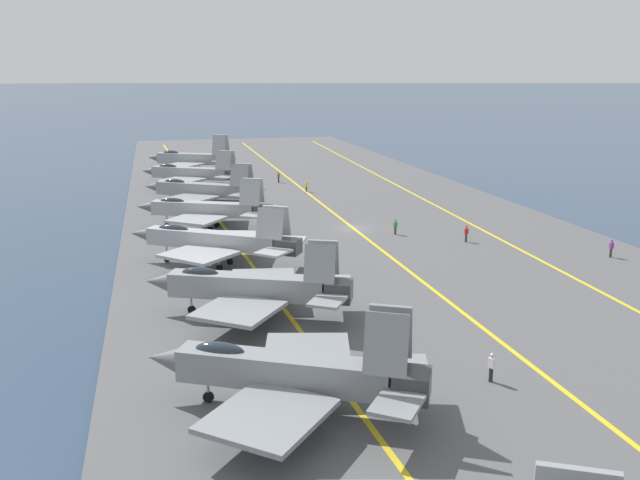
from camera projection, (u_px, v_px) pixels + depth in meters
ground_plane at (353, 231)px, 79.16m from camera, size 2000.00×2000.00×0.00m
carrier_deck at (353, 230)px, 79.11m from camera, size 219.51×52.39×0.40m
deck_stripe_foul_line at (467, 222)px, 82.40m from camera, size 197.42×8.11×0.01m
deck_stripe_centerline at (353, 228)px, 79.06m from camera, size 197.56×0.36×0.01m
deck_stripe_edge_line at (230, 235)px, 75.72m from camera, size 197.30×10.89×0.01m
parked_jet_second at (289, 372)px, 35.99m from camera, size 13.98×15.55×6.32m
parked_jet_third at (251, 287)px, 50.01m from camera, size 13.24×15.77×6.00m
parked_jet_fourth at (216, 240)px, 62.80m from camera, size 13.29×16.67×6.12m
parked_jet_fifth at (207, 209)px, 77.84m from camera, size 12.43×16.24×6.07m
parked_jet_sixth at (203, 190)px, 90.95m from camera, size 13.67×16.45×6.04m
parked_jet_seventh at (192, 173)px, 105.45m from camera, size 13.57×16.46×5.99m
parked_jet_eighth at (192, 159)px, 119.82m from camera, size 13.97×16.09×7.00m
crew_red_vest at (466, 233)px, 72.49m from camera, size 0.32×0.42×1.79m
crew_white_vest at (491, 366)px, 39.83m from camera, size 0.45×0.38×1.81m
crew_yellow_vest at (306, 186)px, 102.56m from camera, size 0.30×0.41×1.68m
crew_purple_vest at (611, 248)px, 66.47m from camera, size 0.27×0.39×1.79m
crew_green_vest at (395, 226)px, 75.80m from camera, size 0.32×0.42×1.73m
crew_brown_vest at (279, 177)px, 110.91m from camera, size 0.27×0.39×1.77m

